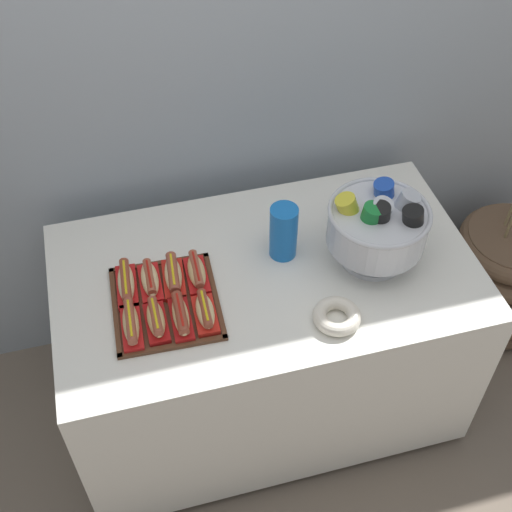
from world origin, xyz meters
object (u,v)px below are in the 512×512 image
object	(u,v)px
floor_vase	(501,275)
hot_dog_0	(131,324)
hot_dog_6	(173,276)
hot_dog_7	(197,272)
cup_stack	(283,232)
hot_dog_1	(156,320)
hot_dog_5	(150,280)
buffet_table	(265,337)
hot_dog_2	(181,316)
hot_dog_4	(126,283)
donut	(337,316)
hot_dog_3	(205,312)
serving_tray	(166,303)
punch_bowl	(378,225)

from	to	relation	value
floor_vase	hot_dog_0	distance (m)	1.71
hot_dog_6	hot_dog_7	world-z (taller)	hot_dog_6
floor_vase	cup_stack	xyz separation A→B (m)	(-1.04, -0.12, 0.64)
cup_stack	hot_dog_1	bearing A→B (deg)	-156.32
hot_dog_1	hot_dog_5	bearing A→B (deg)	87.63
buffet_table	hot_dog_1	xyz separation A→B (m)	(-0.38, -0.14, 0.40)
hot_dog_1	hot_dog_2	bearing A→B (deg)	-2.37
hot_dog_4	cup_stack	bearing A→B (deg)	3.60
hot_dog_0	donut	xyz separation A→B (m)	(0.61, -0.12, -0.01)
hot_dog_3	hot_dog_2	bearing A→B (deg)	177.63
serving_tray	hot_dog_4	size ratio (longest dim) A/B	2.02
hot_dog_1	hot_dog_3	bearing A→B (deg)	-2.37
serving_tray	donut	distance (m)	0.53
buffet_table	punch_bowl	distance (m)	0.63
serving_tray	hot_dog_3	world-z (taller)	hot_dog_3
hot_dog_5	hot_dog_2	bearing A→B (deg)	-67.93
hot_dog_5	hot_dog_7	world-z (taller)	same
serving_tray	hot_dog_2	size ratio (longest dim) A/B	2.16
hot_dog_3	hot_dog_7	size ratio (longest dim) A/B	0.95
hot_dog_2	hot_dog_6	distance (m)	0.17
hot_dog_6	donut	distance (m)	0.53
hot_dog_3	hot_dog_6	bearing A→B (deg)	112.07
buffet_table	floor_vase	world-z (taller)	floor_vase
floor_vase	cup_stack	size ratio (longest dim) A/B	4.84
hot_dog_0	hot_dog_6	world-z (taller)	hot_dog_6
buffet_table	hot_dog_5	xyz separation A→B (m)	(-0.38, 0.02, 0.40)
hot_dog_2	hot_dog_6	bearing A→B (deg)	87.63
buffet_table	serving_tray	world-z (taller)	serving_tray
hot_dog_5	floor_vase	bearing A→B (deg)	5.94
punch_bowl	hot_dog_6	bearing A→B (deg)	175.03
buffet_table	hot_dog_3	xyz separation A→B (m)	(-0.23, -0.15, 0.40)
serving_tray	hot_dog_4	distance (m)	0.14
serving_tray	hot_dog_1	size ratio (longest dim) A/B	2.41
hot_dog_0	serving_tray	bearing A→B (deg)	33.88
cup_stack	hot_dog_7	bearing A→B (deg)	-172.00
hot_dog_4	cup_stack	distance (m)	0.53
hot_dog_3	punch_bowl	world-z (taller)	punch_bowl
hot_dog_2	buffet_table	bearing A→B (deg)	25.15
hot_dog_0	cup_stack	distance (m)	0.57
hot_dog_6	cup_stack	size ratio (longest dim) A/B	0.87
floor_vase	hot_dog_5	distance (m)	1.61
hot_dog_7	donut	distance (m)	0.47
hot_dog_1	hot_dog_3	world-z (taller)	hot_dog_1
cup_stack	hot_dog_6	bearing A→B (deg)	-174.04
donut	hot_dog_7	bearing A→B (deg)	144.03
buffet_table	serving_tray	size ratio (longest dim) A/B	3.74
hot_dog_6	cup_stack	world-z (taller)	cup_stack
hot_dog_3	cup_stack	distance (m)	0.38
hot_dog_4	hot_dog_7	xyz separation A→B (m)	(0.22, -0.01, -0.00)
serving_tray	floor_vase	bearing A→B (deg)	9.31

